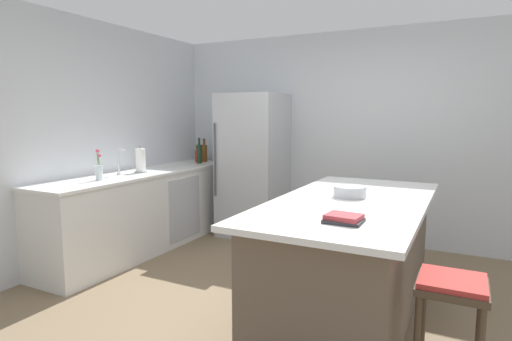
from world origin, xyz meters
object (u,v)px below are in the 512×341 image
kitchen_island (349,258)px  bar_stool (451,301)px  paper_towel_roll (141,161)px  flower_vase (99,169)px  whiskey_bottle (204,153)px  cookbook_stack (344,219)px  mixing_bowl (350,192)px  wine_bottle (199,153)px  sink_faucet (119,161)px  hot_sauce_bottle (197,156)px  refrigerator (253,165)px  vinegar_bottle (204,152)px

kitchen_island → bar_stool: bearing=-43.5°
kitchen_island → paper_towel_roll: paper_towel_roll is taller
kitchen_island → flower_vase: flower_vase is taller
whiskey_bottle → cookbook_stack: bearing=-42.4°
paper_towel_roll → mixing_bowl: 2.55m
wine_bottle → kitchen_island: bearing=-32.1°
sink_faucet → hot_sauce_bottle: 1.42m
kitchen_island → wine_bottle: wine_bottle is taller
bar_stool → sink_faucet: (-3.36, 0.94, 0.51)m
mixing_bowl → bar_stool: bearing=-45.8°
refrigerator → whiskey_bottle: bearing=175.4°
whiskey_bottle → kitchen_island: bearing=-34.5°
flower_vase → mixing_bowl: 2.50m
bar_stool → wine_bottle: wine_bottle is taller
flower_vase → paper_towel_roll: flower_vase is taller
hot_sauce_bottle → kitchen_island: bearing=-32.5°
bar_stool → flower_vase: (-3.27, 0.56, 0.47)m
whiskey_bottle → wine_bottle: bearing=-76.8°
flower_vase → hot_sauce_bottle: (-0.07, 1.79, -0.02)m
flower_vase → vinegar_bottle: size_ratio=0.99×
bar_stool → cookbook_stack: cookbook_stack is taller
refrigerator → bar_stool: (2.47, -2.38, -0.36)m
refrigerator → whiskey_bottle: (-0.81, 0.06, 0.13)m
refrigerator → bar_stool: 3.45m
sink_faucet → wine_bottle: bearing=84.3°
kitchen_island → bar_stool: kitchen_island is taller
sink_faucet → whiskey_bottle: bearing=86.6°
sink_faucet → whiskey_bottle: 1.51m
sink_faucet → wine_bottle: wine_bottle is taller
refrigerator → sink_faucet: refrigerator is taller
cookbook_stack → sink_faucet: bearing=161.4°
sink_faucet → flower_vase: bearing=-75.7°
sink_faucet → paper_towel_roll: bearing=76.2°
vinegar_bottle → kitchen_island: bearing=-35.2°
refrigerator → mixing_bowl: 2.31m
whiskey_bottle → hot_sauce_bottle: (-0.06, -0.09, -0.04)m
mixing_bowl → wine_bottle: bearing=149.2°
sink_faucet → hot_sauce_bottle: bearing=89.0°
mixing_bowl → sink_faucet: bearing=177.0°
vinegar_bottle → wine_bottle: wine_bottle is taller
cookbook_stack → whiskey_bottle: bearing=137.6°
vinegar_bottle → mixing_bowl: 3.11m
wine_bottle → sink_faucet: bearing=-95.7°
sink_faucet → mixing_bowl: sink_faucet is taller
kitchen_island → refrigerator: 2.45m
kitchen_island → whiskey_bottle: (-2.53, 1.74, 0.58)m
vinegar_bottle → cookbook_stack: vinegar_bottle is taller
paper_towel_roll → hot_sauce_bottle: 1.16m
kitchen_island → paper_towel_roll: 2.67m
hot_sauce_bottle → mixing_bowl: 3.00m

